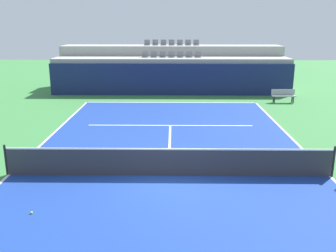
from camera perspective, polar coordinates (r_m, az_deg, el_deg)
ground_plane at (r=12.91m, az=0.10°, el=-7.53°), size 80.00×80.00×0.00m
court_surface at (r=12.91m, az=0.10°, el=-7.51°), size 11.00×24.00×0.01m
baseline_far at (r=24.36m, az=0.46°, el=3.57°), size 11.00×0.10×0.00m
sideline_left at (r=14.07m, az=-22.86°, el=-6.77°), size 0.10×24.00×0.00m
sideline_right at (r=13.95m, az=23.28°, el=-7.00°), size 0.10×24.00×0.00m
service_line_far at (r=18.96m, az=0.35°, el=0.09°), size 8.26×0.10×0.00m
centre_service_line at (r=15.90m, az=0.25°, el=-2.97°), size 0.10×6.40×0.00m
back_wall at (r=26.78m, az=0.50°, el=7.04°), size 17.09×0.30×2.22m
stands_tier_lower at (r=28.09m, az=0.52°, el=7.74°), size 17.09×2.40×2.51m
stands_tier_upper at (r=30.43m, az=0.54°, el=9.03°), size 17.09×2.40×3.24m
seating_row_lower at (r=28.03m, az=0.52°, el=10.56°), size 4.31×0.44×0.44m
seating_row_upper at (r=30.38m, az=0.55°, el=12.32°), size 4.31×0.44×0.44m
tennis_net at (r=12.72m, az=0.11°, el=-5.42°), size 11.08×0.08×1.07m
player_bench at (r=25.41m, az=17.02°, el=4.53°), size 1.50×0.40×0.85m
tennis_ball_0 at (r=11.15m, az=-19.91°, el=-12.20°), size 0.07×0.07×0.07m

